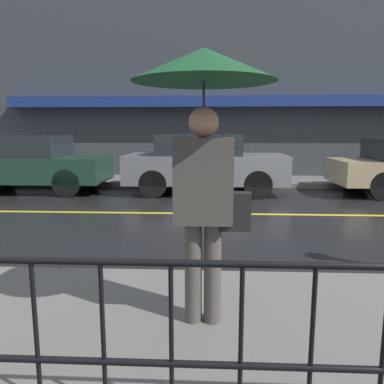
# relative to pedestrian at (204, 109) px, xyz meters

# --- Properties ---
(ground_plane) EXTENTS (80.00, 80.00, 0.00)m
(ground_plane) POSITION_rel_pedestrian_xyz_m (1.70, 4.58, -1.84)
(ground_plane) COLOR black
(sidewalk_far) EXTENTS (28.00, 1.97, 0.14)m
(sidewalk_far) POSITION_rel_pedestrian_xyz_m (1.70, 9.04, -1.77)
(sidewalk_far) COLOR #60605E
(sidewalk_far) RESTS_ON ground_plane
(lane_marking) EXTENTS (25.20, 0.12, 0.01)m
(lane_marking) POSITION_rel_pedestrian_xyz_m (1.70, 4.58, -1.83)
(lane_marking) COLOR gold
(lane_marking) RESTS_ON ground_plane
(building_storefront) EXTENTS (28.00, 0.85, 6.79)m
(building_storefront) POSITION_rel_pedestrian_xyz_m (1.70, 10.15, 1.52)
(building_storefront) COLOR #383D42
(building_storefront) RESTS_ON ground_plane
(pedestrian) EXTENTS (1.08, 1.08, 2.14)m
(pedestrian) POSITION_rel_pedestrian_xyz_m (0.00, 0.00, 0.00)
(pedestrian) COLOR #4C4742
(pedestrian) RESTS_ON sidewalk_near
(car_dark_green) EXTENTS (4.10, 1.77, 1.53)m
(car_dark_green) POSITION_rel_pedestrian_xyz_m (-4.90, 7.11, -1.05)
(car_dark_green) COLOR #193828
(car_dark_green) RESTS_ON ground_plane
(car_grey) EXTENTS (4.20, 1.78, 1.58)m
(car_grey) POSITION_rel_pedestrian_xyz_m (-0.13, 7.11, -1.03)
(car_grey) COLOR slate
(car_grey) RESTS_ON ground_plane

